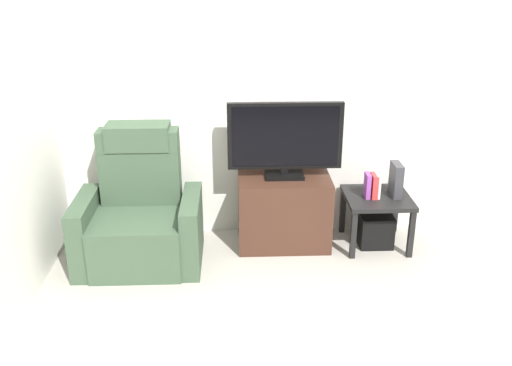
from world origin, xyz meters
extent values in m
plane|color=#9E998E|center=(0.00, 0.00, 0.00)|extent=(6.40, 6.40, 0.00)
cube|color=silver|center=(0.00, 1.13, 1.30)|extent=(6.40, 0.06, 2.60)
cube|color=#3D2319|center=(0.04, 0.83, 0.30)|extent=(0.77, 0.48, 0.61)
cube|color=black|center=(0.04, 0.60, 0.43)|extent=(0.71, 0.02, 0.02)
cube|color=black|center=(0.04, 0.65, 0.46)|extent=(0.34, 0.11, 0.04)
cube|color=black|center=(0.04, 0.85, 0.62)|extent=(0.32, 0.20, 0.03)
cube|color=black|center=(0.04, 0.85, 0.66)|extent=(0.06, 0.04, 0.05)
cube|color=black|center=(0.04, 0.85, 0.97)|extent=(0.94, 0.05, 0.55)
cube|color=black|center=(0.04, 0.83, 0.97)|extent=(0.86, 0.01, 0.50)
cube|color=#384C38|center=(-1.14, 0.56, 0.21)|extent=(0.70, 0.72, 0.42)
cube|color=#384C38|center=(-1.14, 0.83, 0.73)|extent=(0.64, 0.20, 0.62)
cube|color=#384C38|center=(-1.14, 0.85, 0.98)|extent=(0.50, 0.26, 0.20)
cube|color=#384C38|center=(-1.56, 0.56, 0.28)|extent=(0.14, 0.68, 0.56)
cube|color=#384C38|center=(-0.72, 0.56, 0.28)|extent=(0.14, 0.68, 0.56)
cube|color=black|center=(0.82, 0.79, 0.43)|extent=(0.54, 0.54, 0.04)
cube|color=black|center=(0.58, 0.55, 0.21)|extent=(0.04, 0.04, 0.41)
cube|color=black|center=(1.06, 0.55, 0.21)|extent=(0.04, 0.04, 0.41)
cube|color=black|center=(0.58, 1.03, 0.21)|extent=(0.04, 0.04, 0.41)
cube|color=black|center=(1.06, 1.03, 0.21)|extent=(0.04, 0.04, 0.41)
cube|color=black|center=(0.82, 0.79, 0.14)|extent=(0.28, 0.28, 0.28)
cube|color=purple|center=(0.72, 0.77, 0.55)|extent=(0.04, 0.12, 0.21)
cube|color=red|center=(0.78, 0.77, 0.55)|extent=(0.05, 0.14, 0.20)
cube|color=white|center=(0.80, 0.77, 0.55)|extent=(0.03, 0.12, 0.20)
cube|color=#333338|center=(0.97, 0.80, 0.59)|extent=(0.07, 0.20, 0.28)
camera|label=1|loc=(-0.38, -3.53, 2.33)|focal=39.82mm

